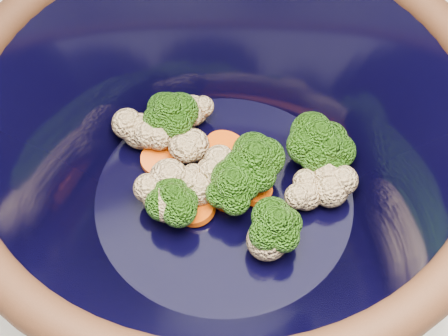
% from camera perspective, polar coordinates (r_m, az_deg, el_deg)
% --- Properties ---
extents(mixing_bowl, '(0.41, 0.41, 0.16)m').
position_cam_1_polar(mixing_bowl, '(0.46, 0.00, 1.14)').
color(mixing_bowl, black).
rests_on(mixing_bowl, counter).
extents(vegetable_pile, '(0.17, 0.17, 0.06)m').
position_cam_1_polar(vegetable_pile, '(0.49, 1.00, 0.04)').
color(vegetable_pile, '#608442').
rests_on(vegetable_pile, mixing_bowl).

